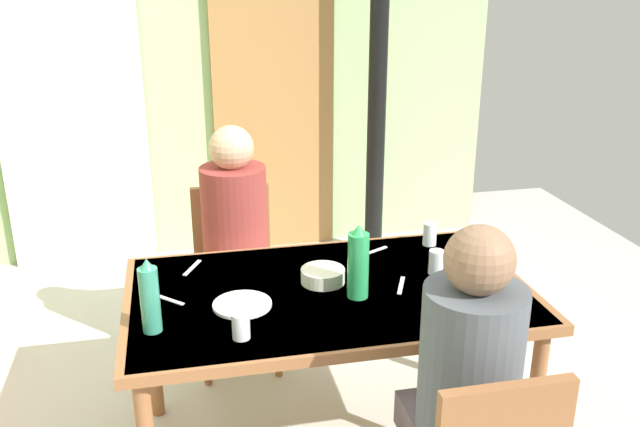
{
  "coord_description": "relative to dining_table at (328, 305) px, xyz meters",
  "views": [
    {
      "loc": [
        -0.1,
        -2.19,
        1.89
      ],
      "look_at": [
        0.42,
        0.22,
        0.98
      ],
      "focal_mm": 38.31,
      "sensor_mm": 36.0,
      "label": 1
    }
  ],
  "objects": [
    {
      "name": "door_wooden",
      "position": [
        0.13,
        2.2,
        0.34
      ],
      "size": [
        0.8,
        0.05,
        2.0
      ],
      "primitive_type": "cube",
      "color": "#9D6D3C",
      "rests_on": "ground_plane"
    },
    {
      "name": "dinner_plate_near_left",
      "position": [
        -0.33,
        -0.07,
        0.07
      ],
      "size": [
        0.21,
        0.21,
        0.01
      ],
      "primitive_type": "cylinder",
      "color": "white",
      "rests_on": "dining_table"
    },
    {
      "name": "serving_bowl_center",
      "position": [
        -0.01,
        0.06,
        0.09
      ],
      "size": [
        0.17,
        0.17,
        0.05
      ],
      "primitive_type": "cylinder",
      "color": "silver",
      "rests_on": "dining_table"
    },
    {
      "name": "person_far_diner",
      "position": [
        -0.29,
        0.67,
        0.12
      ],
      "size": [
        0.3,
        0.37,
        0.77
      ],
      "rotation": [
        0.0,
        0.0,
        3.14
      ],
      "color": "brown",
      "rests_on": "ground_plane"
    },
    {
      "name": "dining_table",
      "position": [
        0.0,
        0.0,
        0.0
      ],
      "size": [
        1.51,
        0.9,
        0.73
      ],
      "color": "brown",
      "rests_on": "ground_plane"
    },
    {
      "name": "drinking_glass_by_near_diner",
      "position": [
        0.45,
        0.04,
        0.12
      ],
      "size": [
        0.06,
        0.06,
        0.1
      ],
      "primitive_type": "cylinder",
      "color": "silver",
      "rests_on": "dining_table"
    },
    {
      "name": "curtain_panel",
      "position": [
        -1.15,
        2.18,
        0.42
      ],
      "size": [
        0.9,
        0.03,
        2.16
      ],
      "primitive_type": "cube",
      "color": "white",
      "rests_on": "ground_plane"
    },
    {
      "name": "bread_plate_sliced",
      "position": [
        0.57,
        -0.19,
        0.08
      ],
      "size": [
        0.19,
        0.19,
        0.02
      ],
      "primitive_type": "cylinder",
      "color": "#DBB77A",
      "rests_on": "dining_table"
    },
    {
      "name": "chair_far_diner",
      "position": [
        -0.29,
        0.8,
        -0.16
      ],
      "size": [
        0.4,
        0.4,
        0.87
      ],
      "rotation": [
        0.0,
        0.0,
        3.14
      ],
      "color": "brown",
      "rests_on": "ground_plane"
    },
    {
      "name": "dinner_plate_near_right",
      "position": [
        0.61,
        0.14,
        0.07
      ],
      "size": [
        0.21,
        0.21,
        0.01
      ],
      "primitive_type": "cylinder",
      "color": "white",
      "rests_on": "dining_table"
    },
    {
      "name": "cutlery_knife_near",
      "position": [
        -0.59,
        0.04,
        0.07
      ],
      "size": [
        0.12,
        0.12,
        0.0
      ],
      "primitive_type": "cube",
      "rotation": [
        0.0,
        0.0,
        5.51
      ],
      "color": "silver",
      "rests_on": "dining_table"
    },
    {
      "name": "drinking_glass_spare_center",
      "position": [
        -0.36,
        -0.29,
        0.11
      ],
      "size": [
        0.06,
        0.06,
        0.09
      ],
      "primitive_type": "cylinder",
      "color": "silver",
      "rests_on": "dining_table"
    },
    {
      "name": "drinking_glass_by_far_diner",
      "position": [
        0.53,
        0.33,
        0.12
      ],
      "size": [
        0.06,
        0.06,
        0.1
      ],
      "primitive_type": "cylinder",
      "color": "silver",
      "rests_on": "dining_table"
    },
    {
      "name": "cutlery_knife_far",
      "position": [
        0.28,
        -0.03,
        0.07
      ],
      "size": [
        0.08,
        0.14,
        0.0
      ],
      "primitive_type": "cube",
      "rotation": [
        0.0,
        0.0,
        1.15
      ],
      "color": "silver",
      "rests_on": "dining_table"
    },
    {
      "name": "cutlery_fork_far",
      "position": [
        0.27,
        0.3,
        0.07
      ],
      "size": [
        0.14,
        0.08,
        0.0
      ],
      "primitive_type": "cube",
      "rotation": [
        0.0,
        0.0,
        3.62
      ],
      "color": "silver",
      "rests_on": "dining_table"
    },
    {
      "name": "water_bottle_green_near",
      "position": [
        0.09,
        -0.08,
        0.2
      ],
      "size": [
        0.08,
        0.08,
        0.28
      ],
      "color": "green",
      "rests_on": "dining_table"
    },
    {
      "name": "water_bottle_green_far",
      "position": [
        -0.65,
        -0.18,
        0.19
      ],
      "size": [
        0.07,
        0.07,
        0.26
      ],
      "color": "#348C70",
      "rests_on": "dining_table"
    },
    {
      "name": "person_near_diner",
      "position": [
        0.27,
        -0.67,
        0.12
      ],
      "size": [
        0.3,
        0.37,
        0.77
      ],
      "color": "#544C54",
      "rests_on": "ground_plane"
    },
    {
      "name": "wall_back",
      "position": [
        -0.42,
        2.28,
        0.63
      ],
      "size": [
        4.08,
        0.1,
        2.57
      ],
      "primitive_type": "cube",
      "color": "#9FC582",
      "rests_on": "ground_plane"
    },
    {
      "name": "stove_pipe_column",
      "position": [
        0.76,
        1.93,
        0.63
      ],
      "size": [
        0.12,
        0.12,
        2.57
      ],
      "primitive_type": "cylinder",
      "color": "black",
      "rests_on": "ground_plane"
    },
    {
      "name": "cutlery_fork_near",
      "position": [
        -0.5,
        0.3,
        0.07
      ],
      "size": [
        0.08,
        0.14,
        0.0
      ],
      "primitive_type": "cube",
      "rotation": [
        0.0,
        0.0,
        1.11
      ],
      "color": "silver",
      "rests_on": "dining_table"
    }
  ]
}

